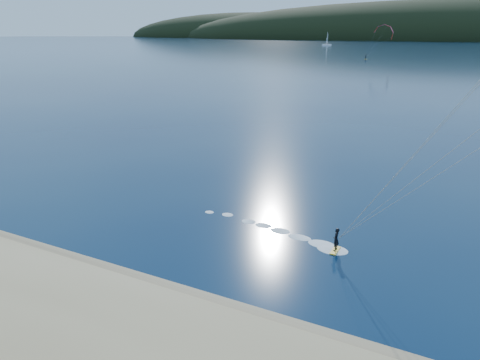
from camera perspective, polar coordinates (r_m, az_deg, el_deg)
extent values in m
plane|color=#081D3E|center=(21.15, -16.47, -20.56)|extent=(1800.00, 1800.00, 0.00)
cube|color=#8B7351|center=(23.83, -8.89, -14.80)|extent=(220.00, 2.50, 0.10)
ellipsoid|color=black|center=(734.06, 23.25, 16.32)|extent=(840.00, 280.00, 110.00)
ellipsoid|color=black|center=(883.23, 0.80, 17.93)|extent=(520.00, 220.00, 90.00)
cube|color=yellow|center=(28.66, 12.19, -8.88)|extent=(0.39, 1.21, 0.07)
imported|color=black|center=(28.32, 12.30, -7.49)|extent=(0.36, 0.54, 1.49)
cylinder|color=gray|center=(23.31, 25.21, 3.03)|extent=(0.02, 0.02, 17.08)
cube|color=yellow|center=(226.68, 15.93, 14.78)|extent=(1.15, 1.65, 0.09)
imported|color=black|center=(226.63, 15.95, 15.04)|extent=(1.08, 1.18, 1.96)
cylinder|color=gray|center=(222.83, 17.01, 16.27)|extent=(0.02, 0.02, 13.48)
cube|color=white|center=(424.30, 11.14, 16.74)|extent=(8.50, 5.49, 1.42)
cylinder|color=white|center=(424.17, 11.18, 17.49)|extent=(0.20, 0.20, 11.14)
cube|color=white|center=(425.52, 11.25, 17.49)|extent=(1.05, 2.46, 8.10)
cube|color=white|center=(422.64, 11.11, 17.22)|extent=(0.82, 1.90, 5.07)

